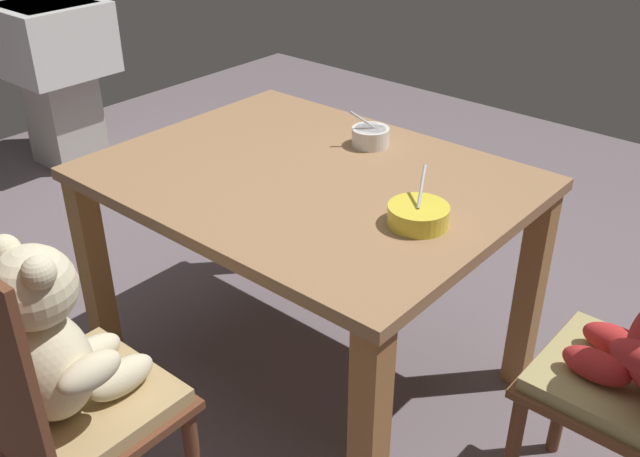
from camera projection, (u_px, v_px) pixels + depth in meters
ground_plane at (310, 375)px, 2.34m from camera, size 5.20×5.20×0.04m
dining_table at (309, 209)px, 2.04m from camera, size 1.15×0.89×0.71m
teddy_chair_near_front at (57, 368)px, 1.48m from camera, size 0.39×0.37×0.91m
porridge_bowl_white_far_center at (370, 136)px, 2.14m from camera, size 0.11×0.11×0.11m
porridge_bowl_yellow_near_right at (418, 215)px, 1.72m from camera, size 0.15×0.15×0.12m
sink_basin at (54, 61)px, 3.52m from camera, size 0.48×0.47×0.81m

